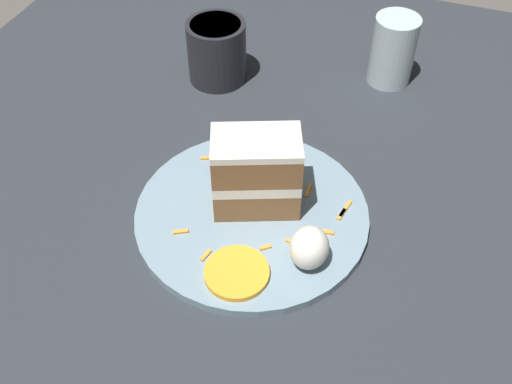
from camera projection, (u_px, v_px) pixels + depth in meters
The scene contains 9 objects.
ground_plane at pixel (235, 268), 0.65m from camera, with size 6.00×6.00×0.00m, color #4C4742.
dining_table at pixel (235, 261), 0.64m from camera, with size 1.23×1.02×0.02m, color #282D33.
plate at pixel (256, 216), 0.67m from camera, with size 0.26×0.26×0.01m, color gray.
cake_slice at pixel (255, 172), 0.64m from camera, with size 0.09×0.11×0.09m.
cream_dollop at pixel (309, 248), 0.60m from camera, with size 0.04×0.04×0.05m, color white.
orange_garnish at pixel (237, 273), 0.60m from camera, with size 0.07×0.07×0.01m, color orange.
carrot_shreds_scatter at pixel (278, 213), 0.66m from camera, with size 0.15×0.19×0.00m.
drinking_glass at pixel (392, 54), 0.82m from camera, with size 0.06×0.06×0.10m.
coffee_mug at pixel (217, 49), 0.82m from camera, with size 0.08×0.08×0.09m.
Camera 1 is at (0.36, 0.15, 0.53)m, focal length 42.00 mm.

